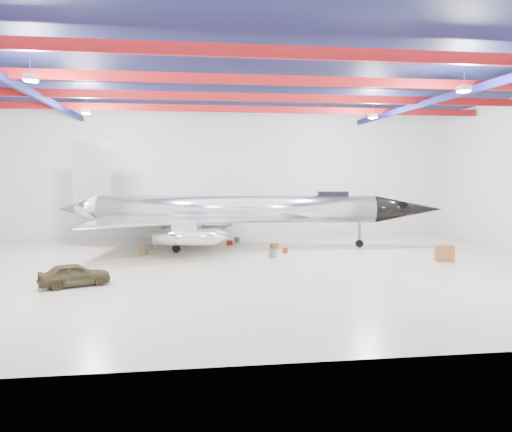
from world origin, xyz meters
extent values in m
plane|color=beige|center=(0.00, 0.00, 0.00)|extent=(40.00, 40.00, 0.00)
plane|color=silver|center=(0.00, 15.00, 5.50)|extent=(40.00, 0.00, 40.00)
plane|color=#0A0F38|center=(0.00, 0.00, 11.00)|extent=(40.00, 40.00, 0.00)
cube|color=maroon|center=(0.00, -9.00, 10.40)|extent=(39.50, 0.25, 0.50)
cube|color=maroon|center=(0.00, -3.00, 10.40)|extent=(39.50, 0.25, 0.50)
cube|color=maroon|center=(0.00, 3.00, 10.40)|extent=(39.50, 0.25, 0.50)
cube|color=maroon|center=(0.00, 9.00, 10.40)|extent=(39.50, 0.25, 0.50)
cube|color=#0D0E4F|center=(-12.00, 0.00, 10.10)|extent=(0.25, 29.50, 0.40)
cube|color=#0D0E4F|center=(12.00, 0.00, 10.10)|extent=(0.25, 29.50, 0.40)
cube|color=silver|center=(-10.00, -6.00, 9.70)|extent=(0.55, 0.55, 0.25)
cube|color=silver|center=(10.00, -6.00, 9.70)|extent=(0.55, 0.55, 0.25)
cube|color=silver|center=(-10.00, 6.00, 9.70)|extent=(0.55, 0.55, 0.25)
cube|color=silver|center=(10.00, 6.00, 9.70)|extent=(0.55, 0.55, 0.25)
cylinder|color=silver|center=(0.26, 8.11, 2.88)|extent=(20.68, 4.98, 2.06)
cone|color=black|center=(13.01, 6.27, 2.88)|extent=(5.39, 2.78, 2.06)
cone|color=silver|center=(-11.46, 9.80, 2.88)|extent=(3.35, 2.48, 2.06)
cube|color=silver|center=(-10.44, 9.66, 5.56)|extent=(2.87, 0.53, 4.63)
cube|color=black|center=(7.40, 7.08, 3.97)|extent=(2.36, 1.14, 0.51)
cylinder|color=silver|center=(-3.60, 2.95, 1.44)|extent=(4.01, 1.48, 0.93)
cylinder|color=silver|center=(-3.24, 5.49, 1.44)|extent=(4.01, 1.48, 0.93)
cylinder|color=silver|center=(-2.35, 11.61, 1.44)|extent=(4.01, 1.48, 0.93)
cylinder|color=silver|center=(-1.98, 14.16, 1.44)|extent=(4.01, 1.48, 0.93)
cylinder|color=#59595B|center=(9.44, 6.78, 0.93)|extent=(0.19, 0.19, 1.85)
cylinder|color=black|center=(9.44, 6.78, 0.29)|extent=(0.60, 0.31, 0.58)
cylinder|color=#59595B|center=(-4.18, 6.15, 0.93)|extent=(0.19, 0.19, 1.85)
cylinder|color=black|center=(-4.18, 6.15, 0.29)|extent=(0.60, 0.31, 0.58)
cylinder|color=#59595B|center=(-3.44, 11.25, 0.93)|extent=(0.19, 0.19, 1.85)
cylinder|color=black|center=(-3.44, 11.25, 0.29)|extent=(0.60, 0.31, 0.58)
imported|color=#352F1A|center=(-8.96, -3.69, 0.58)|extent=(3.70, 2.54, 1.17)
cube|color=brown|center=(12.73, 0.29, 0.52)|extent=(1.21, 0.78, 1.03)
cube|color=olive|center=(-6.37, 5.49, 0.17)|extent=(0.62, 0.57, 0.35)
cube|color=maroon|center=(-0.11, 9.69, 0.17)|extent=(0.56, 0.49, 0.33)
cylinder|color=#59595B|center=(2.20, 3.28, 0.21)|extent=(0.61, 0.61, 0.43)
cube|color=olive|center=(2.98, 7.08, 0.18)|extent=(0.64, 0.58, 0.37)
cube|color=#59595B|center=(-6.19, 8.17, 0.14)|extent=(0.43, 0.36, 0.27)
cylinder|color=maroon|center=(3.41, 5.05, 0.17)|extent=(0.39, 0.39, 0.33)
cylinder|color=#59595B|center=(0.58, 10.94, 0.20)|extent=(0.53, 0.53, 0.41)
camera|label=1|loc=(-3.38, -29.01, 5.62)|focal=35.00mm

